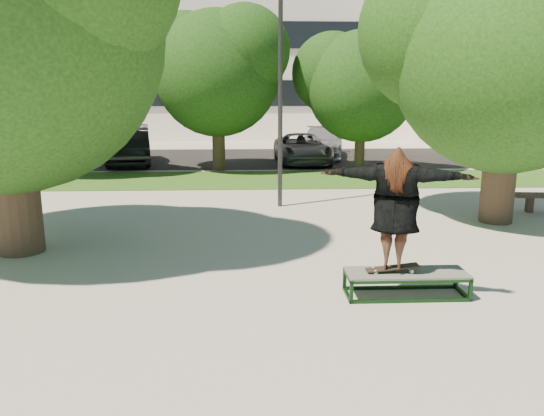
{
  "coord_description": "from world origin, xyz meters",
  "views": [
    {
      "loc": [
        0.15,
        -8.98,
        2.98
      ],
      "look_at": [
        0.59,
        0.6,
        0.9
      ],
      "focal_mm": 35.0,
      "sensor_mm": 36.0,
      "label": 1
    }
  ],
  "objects_px": {
    "car_grey": "(302,149)",
    "lamppost": "(280,87)",
    "tree_right": "(506,42)",
    "car_silver_a": "(61,146)",
    "car_silver_b": "(321,143)",
    "car_dark": "(128,145)",
    "grind_box": "(406,284)"
  },
  "relations": [
    {
      "from": "car_grey",
      "to": "lamppost",
      "type": "bearing_deg",
      "value": -102.18
    },
    {
      "from": "tree_right",
      "to": "lamppost",
      "type": "relative_size",
      "value": 1.07
    },
    {
      "from": "car_silver_a",
      "to": "car_silver_b",
      "type": "height_order",
      "value": "car_silver_b"
    },
    {
      "from": "car_silver_b",
      "to": "car_dark",
      "type": "bearing_deg",
      "value": -156.88
    },
    {
      "from": "lamppost",
      "to": "grind_box",
      "type": "height_order",
      "value": "lamppost"
    },
    {
      "from": "car_dark",
      "to": "car_grey",
      "type": "relative_size",
      "value": 1.09
    },
    {
      "from": "grind_box",
      "to": "car_grey",
      "type": "distance_m",
      "value": 15.51
    },
    {
      "from": "tree_right",
      "to": "car_dark",
      "type": "bearing_deg",
      "value": 134.81
    },
    {
      "from": "tree_right",
      "to": "grind_box",
      "type": "height_order",
      "value": "tree_right"
    },
    {
      "from": "lamppost",
      "to": "car_silver_a",
      "type": "bearing_deg",
      "value": 131.68
    },
    {
      "from": "car_grey",
      "to": "car_silver_b",
      "type": "distance_m",
      "value": 2.43
    },
    {
      "from": "grind_box",
      "to": "car_dark",
      "type": "bearing_deg",
      "value": 115.64
    },
    {
      "from": "lamppost",
      "to": "car_grey",
      "type": "bearing_deg",
      "value": 80.48
    },
    {
      "from": "grind_box",
      "to": "car_dark",
      "type": "relative_size",
      "value": 0.36
    },
    {
      "from": "tree_right",
      "to": "car_grey",
      "type": "height_order",
      "value": "tree_right"
    },
    {
      "from": "car_silver_a",
      "to": "lamppost",
      "type": "bearing_deg",
      "value": -59.32
    },
    {
      "from": "lamppost",
      "to": "car_silver_b",
      "type": "bearing_deg",
      "value": 76.66
    },
    {
      "from": "lamppost",
      "to": "car_dark",
      "type": "xyz_separation_m",
      "value": [
        -6.0,
        9.07,
        -2.32
      ]
    },
    {
      "from": "lamppost",
      "to": "car_silver_b",
      "type": "height_order",
      "value": "lamppost"
    },
    {
      "from": "lamppost",
      "to": "car_silver_b",
      "type": "relative_size",
      "value": 1.26
    },
    {
      "from": "car_grey",
      "to": "car_silver_b",
      "type": "xyz_separation_m",
      "value": [
        1.13,
        2.15,
        0.06
      ]
    },
    {
      "from": "tree_right",
      "to": "car_grey",
      "type": "bearing_deg",
      "value": 107.46
    },
    {
      "from": "car_grey",
      "to": "tree_right",
      "type": "bearing_deg",
      "value": -75.2
    },
    {
      "from": "car_silver_b",
      "to": "lamppost",
      "type": "bearing_deg",
      "value": -93.42
    },
    {
      "from": "car_silver_a",
      "to": "car_silver_b",
      "type": "relative_size",
      "value": 0.78
    },
    {
      "from": "grind_box",
      "to": "lamppost",
      "type": "bearing_deg",
      "value": 102.9
    },
    {
      "from": "tree_right",
      "to": "car_grey",
      "type": "distance_m",
      "value": 11.9
    },
    {
      "from": "car_dark",
      "to": "car_silver_b",
      "type": "height_order",
      "value": "car_dark"
    },
    {
      "from": "grind_box",
      "to": "car_dark",
      "type": "distance_m",
      "value": 17.34
    },
    {
      "from": "car_dark",
      "to": "lamppost",
      "type": "bearing_deg",
      "value": -68.4
    },
    {
      "from": "grind_box",
      "to": "car_silver_a",
      "type": "height_order",
      "value": "car_silver_a"
    },
    {
      "from": "tree_right",
      "to": "car_silver_a",
      "type": "height_order",
      "value": "tree_right"
    }
  ]
}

